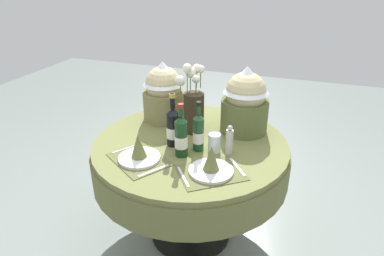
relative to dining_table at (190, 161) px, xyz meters
name	(u,v)px	position (x,y,z in m)	size (l,w,h in m)	color
ground	(191,232)	(0.00, 0.00, -0.60)	(8.00, 8.00, 0.00)	gray
dining_table	(190,161)	(0.00, 0.00, 0.00)	(1.25, 1.25, 0.75)	olive
place_setting_left	(139,152)	(-0.20, -0.30, 0.19)	(0.43, 0.41, 0.16)	brown
place_setting_right	(211,165)	(0.22, -0.30, 0.19)	(0.43, 0.41, 0.16)	brown
flower_vase	(193,104)	(-0.03, 0.15, 0.33)	(0.17, 0.24, 0.46)	#332819
wine_bottle_left	(198,132)	(0.08, -0.08, 0.26)	(0.07, 0.07, 0.31)	#194223
wine_bottle_centre	(173,127)	(-0.09, -0.07, 0.26)	(0.08, 0.08, 0.33)	black
wine_bottle_right	(181,136)	(0.01, -0.18, 0.27)	(0.08, 0.08, 0.32)	#143819
tumbler_near_left	(214,143)	(0.18, -0.07, 0.20)	(0.07, 0.07, 0.11)	silver
pepper_mill	(229,141)	(0.26, -0.07, 0.23)	(0.04, 0.04, 0.18)	#B7B2AD
gift_tub_back_left	(163,90)	(-0.29, 0.27, 0.36)	(0.29, 0.29, 0.42)	olive
gift_tub_back_right	(245,98)	(0.28, 0.27, 0.37)	(0.31, 0.31, 0.44)	#566033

